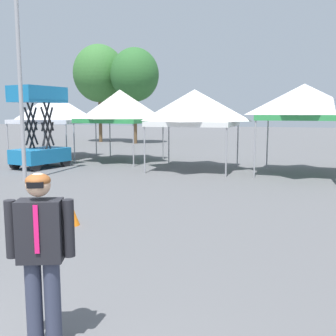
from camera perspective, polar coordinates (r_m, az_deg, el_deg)
name	(u,v)px	position (r m, az deg, el deg)	size (l,w,h in m)	color
canopy_tent_left_of_center	(53,108)	(21.79, -16.23, 8.25)	(3.70, 3.70, 3.37)	#9E9EA3
canopy_tent_far_right	(120,106)	(19.60, -6.95, 8.83)	(3.56, 3.56, 3.48)	#9E9EA3
canopy_tent_behind_center	(194,108)	(16.47, 3.83, 8.66)	(3.49, 3.49, 3.31)	#9E9EA3
canopy_tent_far_left	(304,102)	(15.89, 19.00, 8.98)	(3.32, 3.32, 3.44)	#9E9EA3
scissor_lift	(40,143)	(17.89, -17.98, 3.48)	(1.77, 2.50, 3.46)	black
person_foreground	(41,249)	(4.07, -17.84, -11.10)	(0.61, 0.38, 1.78)	#33384C
light_pole_near_lift	(17,19)	(14.89, -20.95, 19.37)	(0.36, 0.36, 9.71)	#9E9EA3
tree_behind_tents_center	(99,74)	(33.51, -9.88, 13.26)	(4.21, 4.21, 7.89)	brown
tree_behind_tents_left	(135,75)	(31.33, -4.83, 13.23)	(3.73, 3.73, 7.35)	brown
traffic_cone_lot_center	(72,215)	(8.59, -13.68, -6.55)	(0.32, 0.32, 0.45)	orange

